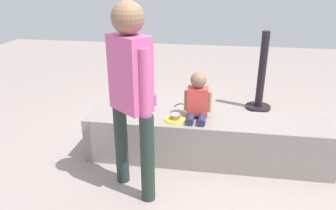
{
  "coord_description": "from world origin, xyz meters",
  "views": [
    {
      "loc": [
        0.08,
        -3.04,
        1.86
      ],
      "look_at": [
        -0.36,
        -0.3,
        0.73
      ],
      "focal_mm": 34.57,
      "sensor_mm": 36.0,
      "label": 1
    }
  ],
  "objects_px": {
    "cake_plate": "(175,118)",
    "party_cup_red": "(268,127)",
    "child_seated": "(198,98)",
    "water_bottle_near_gift": "(195,131)",
    "cake_box_white": "(235,124)",
    "gift_bag": "(148,104)",
    "handbag_black_leather": "(181,119)",
    "water_bottle_far_side": "(193,105)",
    "adult_standing": "(131,86)"
  },
  "relations": [
    {
      "from": "handbag_black_leather",
      "to": "child_seated",
      "type": "bearing_deg",
      "value": -71.33
    },
    {
      "from": "water_bottle_near_gift",
      "to": "handbag_black_leather",
      "type": "xyz_separation_m",
      "value": [
        -0.2,
        0.25,
        0.03
      ]
    },
    {
      "from": "handbag_black_leather",
      "to": "cake_plate",
      "type": "bearing_deg",
      "value": -87.81
    },
    {
      "from": "water_bottle_near_gift",
      "to": "cake_box_white",
      "type": "xyz_separation_m",
      "value": [
        0.49,
        0.31,
        -0.02
      ]
    },
    {
      "from": "water_bottle_near_gift",
      "to": "cake_box_white",
      "type": "height_order",
      "value": "water_bottle_near_gift"
    },
    {
      "from": "water_bottle_far_side",
      "to": "handbag_black_leather",
      "type": "height_order",
      "value": "handbag_black_leather"
    },
    {
      "from": "child_seated",
      "to": "party_cup_red",
      "type": "height_order",
      "value": "child_seated"
    },
    {
      "from": "child_seated",
      "to": "cake_box_white",
      "type": "height_order",
      "value": "child_seated"
    },
    {
      "from": "child_seated",
      "to": "adult_standing",
      "type": "bearing_deg",
      "value": -128.78
    },
    {
      "from": "water_bottle_far_side",
      "to": "cake_box_white",
      "type": "distance_m",
      "value": 0.77
    },
    {
      "from": "party_cup_red",
      "to": "gift_bag",
      "type": "bearing_deg",
      "value": 170.56
    },
    {
      "from": "adult_standing",
      "to": "cake_plate",
      "type": "relative_size",
      "value": 7.48
    },
    {
      "from": "water_bottle_near_gift",
      "to": "water_bottle_far_side",
      "type": "height_order",
      "value": "water_bottle_far_side"
    },
    {
      "from": "gift_bag",
      "to": "child_seated",
      "type": "bearing_deg",
      "value": -54.55
    },
    {
      "from": "water_bottle_far_side",
      "to": "cake_box_white",
      "type": "xyz_separation_m",
      "value": [
        0.59,
        -0.49,
        -0.03
      ]
    },
    {
      "from": "water_bottle_near_gift",
      "to": "party_cup_red",
      "type": "bearing_deg",
      "value": 19.16
    },
    {
      "from": "cake_plate",
      "to": "gift_bag",
      "type": "bearing_deg",
      "value": 115.15
    },
    {
      "from": "adult_standing",
      "to": "cake_plate",
      "type": "xyz_separation_m",
      "value": [
        0.29,
        0.55,
        -0.51
      ]
    },
    {
      "from": "cake_box_white",
      "to": "party_cup_red",
      "type": "bearing_deg",
      "value": 1.26
    },
    {
      "from": "handbag_black_leather",
      "to": "cake_box_white",
      "type": "bearing_deg",
      "value": 4.4
    },
    {
      "from": "gift_bag",
      "to": "water_bottle_far_side",
      "type": "distance_m",
      "value": 0.65
    },
    {
      "from": "child_seated",
      "to": "water_bottle_far_side",
      "type": "height_order",
      "value": "child_seated"
    },
    {
      "from": "cake_box_white",
      "to": "adult_standing",
      "type": "bearing_deg",
      "value": -123.88
    },
    {
      "from": "water_bottle_near_gift",
      "to": "cake_box_white",
      "type": "bearing_deg",
      "value": 31.76
    },
    {
      "from": "cake_plate",
      "to": "water_bottle_near_gift",
      "type": "xyz_separation_m",
      "value": [
        0.16,
        0.57,
        -0.41
      ]
    },
    {
      "from": "adult_standing",
      "to": "gift_bag",
      "type": "height_order",
      "value": "adult_standing"
    },
    {
      "from": "water_bottle_near_gift",
      "to": "water_bottle_far_side",
      "type": "relative_size",
      "value": 0.93
    },
    {
      "from": "gift_bag",
      "to": "water_bottle_near_gift",
      "type": "relative_size",
      "value": 1.87
    },
    {
      "from": "cake_plate",
      "to": "water_bottle_near_gift",
      "type": "height_order",
      "value": "cake_plate"
    },
    {
      "from": "party_cup_red",
      "to": "cake_plate",
      "type": "bearing_deg",
      "value": -140.54
    },
    {
      "from": "water_bottle_far_side",
      "to": "party_cup_red",
      "type": "height_order",
      "value": "water_bottle_far_side"
    },
    {
      "from": "gift_bag",
      "to": "handbag_black_leather",
      "type": "distance_m",
      "value": 0.61
    },
    {
      "from": "gift_bag",
      "to": "water_bottle_far_side",
      "type": "xyz_separation_m",
      "value": [
        0.61,
        0.22,
        -0.06
      ]
    },
    {
      "from": "cake_box_white",
      "to": "handbag_black_leather",
      "type": "xyz_separation_m",
      "value": [
        -0.69,
        -0.05,
        0.05
      ]
    },
    {
      "from": "gift_bag",
      "to": "handbag_black_leather",
      "type": "relative_size",
      "value": 1.06
    },
    {
      "from": "party_cup_red",
      "to": "water_bottle_near_gift",
      "type": "bearing_deg",
      "value": -160.84
    },
    {
      "from": "cake_plate",
      "to": "party_cup_red",
      "type": "height_order",
      "value": "cake_plate"
    },
    {
      "from": "child_seated",
      "to": "cake_plate",
      "type": "xyz_separation_m",
      "value": [
        -0.22,
        -0.09,
        -0.19
      ]
    },
    {
      "from": "adult_standing",
      "to": "handbag_black_leather",
      "type": "relative_size",
      "value": 5.09
    },
    {
      "from": "child_seated",
      "to": "adult_standing",
      "type": "height_order",
      "value": "adult_standing"
    },
    {
      "from": "gift_bag",
      "to": "handbag_black_leather",
      "type": "xyz_separation_m",
      "value": [
        0.51,
        -0.33,
        -0.04
      ]
    },
    {
      "from": "adult_standing",
      "to": "handbag_black_leather",
      "type": "xyz_separation_m",
      "value": [
        0.26,
        1.37,
        -0.89
      ]
    },
    {
      "from": "cake_box_white",
      "to": "handbag_black_leather",
      "type": "bearing_deg",
      "value": -175.6
    },
    {
      "from": "cake_plate",
      "to": "cake_box_white",
      "type": "bearing_deg",
      "value": 52.94
    },
    {
      "from": "adult_standing",
      "to": "gift_bag",
      "type": "relative_size",
      "value": 4.79
    },
    {
      "from": "child_seated",
      "to": "handbag_black_leather",
      "type": "height_order",
      "value": "child_seated"
    },
    {
      "from": "child_seated",
      "to": "cake_box_white",
      "type": "bearing_deg",
      "value": 60.53
    },
    {
      "from": "cake_plate",
      "to": "handbag_black_leather",
      "type": "xyz_separation_m",
      "value": [
        -0.03,
        0.82,
        -0.38
      ]
    },
    {
      "from": "cake_box_white",
      "to": "cake_plate",
      "type": "bearing_deg",
      "value": -127.06
    },
    {
      "from": "gift_bag",
      "to": "water_bottle_near_gift",
      "type": "xyz_separation_m",
      "value": [
        0.71,
        -0.58,
        -0.07
      ]
    }
  ]
}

